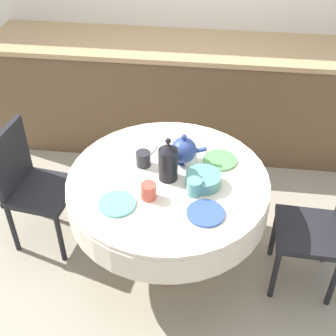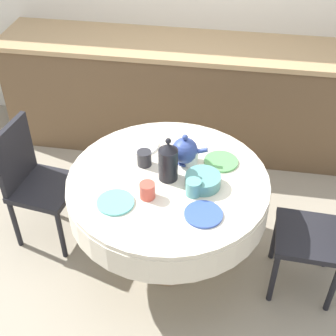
% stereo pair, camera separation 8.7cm
% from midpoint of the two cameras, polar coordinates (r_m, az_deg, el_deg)
% --- Properties ---
extents(ground_plane, '(12.00, 12.00, 0.00)m').
position_cam_midpoint_polar(ground_plane, '(3.30, 0.77, -11.16)').
color(ground_plane, '#9E937F').
extents(kitchen_counter, '(3.24, 0.64, 0.96)m').
position_cam_midpoint_polar(kitchen_counter, '(4.07, 3.86, 8.72)').
color(kitchen_counter, brown).
rests_on(kitchen_counter, ground_plane).
extents(dining_table, '(1.21, 1.21, 0.74)m').
position_cam_midpoint_polar(dining_table, '(2.85, 0.88, -3.23)').
color(dining_table, tan).
rests_on(dining_table, ground_plane).
extents(chair_left, '(0.42, 0.42, 0.90)m').
position_cam_midpoint_polar(chair_left, '(2.96, 19.34, -7.25)').
color(chair_left, black).
rests_on(chair_left, ground_plane).
extents(chair_right, '(0.45, 0.45, 0.90)m').
position_cam_midpoint_polar(chair_right, '(3.25, -15.34, -1.23)').
color(chair_right, black).
rests_on(chair_right, ground_plane).
extents(plate_near_left, '(0.21, 0.21, 0.01)m').
position_cam_midpoint_polar(plate_near_left, '(2.61, -5.47, -4.20)').
color(plate_near_left, '#60BCB7').
rests_on(plate_near_left, dining_table).
extents(cup_near_left, '(0.09, 0.09, 0.10)m').
position_cam_midpoint_polar(cup_near_left, '(2.61, -1.58, -2.77)').
color(cup_near_left, '#CC4C3D').
rests_on(cup_near_left, dining_table).
extents(plate_near_right, '(0.21, 0.21, 0.01)m').
position_cam_midpoint_polar(plate_near_right, '(2.55, 5.32, -5.65)').
color(plate_near_right, '#3856AD').
rests_on(plate_near_right, dining_table).
extents(cup_near_right, '(0.09, 0.09, 0.10)m').
position_cam_midpoint_polar(cup_near_right, '(2.64, 4.06, -2.42)').
color(cup_near_right, '#5BA39E').
rests_on(cup_near_right, dining_table).
extents(plate_far_left, '(0.21, 0.21, 0.01)m').
position_cam_midpoint_polar(plate_far_left, '(3.01, -2.34, 2.77)').
color(plate_far_left, white).
rests_on(plate_far_left, dining_table).
extents(cup_far_left, '(0.09, 0.09, 0.10)m').
position_cam_midpoint_polar(cup_far_left, '(2.84, -2.03, 1.20)').
color(cup_far_left, '#28282D').
rests_on(cup_far_left, dining_table).
extents(plate_far_right, '(0.21, 0.21, 0.01)m').
position_cam_midpoint_polar(plate_far_right, '(2.90, 7.34, 0.78)').
color(plate_far_right, '#5BA85B').
rests_on(plate_far_right, dining_table).
extents(cup_far_right, '(0.09, 0.09, 0.10)m').
position_cam_midpoint_polar(cup_far_right, '(2.85, 3.68, 1.26)').
color(cup_far_right, white).
rests_on(cup_far_right, dining_table).
extents(coffee_carafe, '(0.11, 0.11, 0.29)m').
position_cam_midpoint_polar(coffee_carafe, '(2.69, 1.02, 0.79)').
color(coffee_carafe, black).
rests_on(coffee_carafe, dining_table).
extents(teapot, '(0.22, 0.16, 0.21)m').
position_cam_midpoint_polar(teapot, '(2.83, 2.96, 2.12)').
color(teapot, '#33478E').
rests_on(teapot, dining_table).
extents(fruit_bowl, '(0.21, 0.21, 0.07)m').
position_cam_midpoint_polar(fruit_bowl, '(2.71, 5.20, -1.55)').
color(fruit_bowl, '#569993').
rests_on(fruit_bowl, dining_table).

